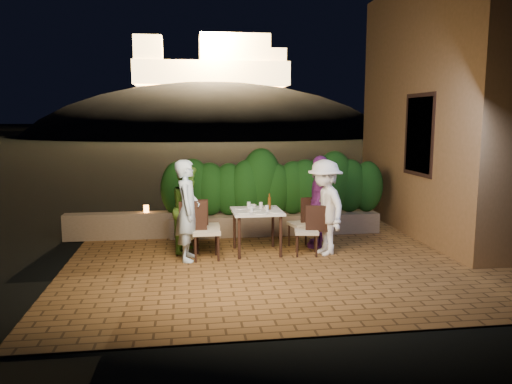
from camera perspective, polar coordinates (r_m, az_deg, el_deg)
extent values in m
plane|color=black|center=(7.92, 3.75, -8.70)|extent=(400.00, 400.00, 0.00)
cube|color=brown|center=(8.41, 3.05, -8.06)|extent=(7.00, 6.00, 0.15)
cube|color=olive|center=(10.73, 20.99, 8.90)|extent=(1.60, 5.00, 5.00)
cube|color=black|center=(9.93, 18.27, 6.23)|extent=(0.08, 1.00, 1.40)
cube|color=black|center=(9.93, 18.22, 6.23)|extent=(0.06, 1.15, 1.55)
cube|color=#7A664E|center=(10.09, 2.21, -3.64)|extent=(4.20, 0.55, 0.40)
cube|color=#7A664E|center=(10.00, -14.99, -3.74)|extent=(2.20, 0.30, 0.50)
ellipsoid|color=black|center=(67.80, -4.98, 3.10)|extent=(52.00, 40.00, 22.00)
cylinder|color=white|center=(8.28, -1.39, -2.40)|extent=(0.20, 0.20, 0.01)
cylinder|color=white|center=(8.70, -1.87, -1.87)|extent=(0.20, 0.20, 0.01)
cylinder|color=white|center=(8.35, 2.33, -2.30)|extent=(0.21, 0.21, 0.01)
cylinder|color=white|center=(8.82, 1.52, -1.72)|extent=(0.23, 0.23, 0.01)
cylinder|color=white|center=(8.53, -0.08, -2.06)|extent=(0.22, 0.22, 0.01)
cylinder|color=white|center=(8.27, 0.47, -2.40)|extent=(0.23, 0.23, 0.01)
cylinder|color=silver|center=(8.40, -0.54, -1.93)|extent=(0.06, 0.06, 0.10)
cylinder|color=silver|center=(8.73, -0.83, -1.49)|extent=(0.06, 0.06, 0.11)
cylinder|color=silver|center=(8.47, 1.26, -1.84)|extent=(0.06, 0.06, 0.10)
cylinder|color=silver|center=(8.71, 0.56, -1.51)|extent=(0.06, 0.06, 0.11)
imported|color=white|center=(8.85, -0.47, -1.59)|extent=(0.18, 0.18, 0.04)
imported|color=#C1E1F9|center=(8.18, -7.82, -2.10)|extent=(0.46, 0.64, 1.65)
imported|color=#72B839|center=(8.71, -7.69, -1.91)|extent=(0.72, 0.84, 1.52)
imported|color=white|center=(8.54, 7.84, -1.75)|extent=(0.82, 1.16, 1.62)
imported|color=#76297C|center=(9.02, 7.32, -1.09)|extent=(0.74, 1.05, 1.66)
cylinder|color=orange|center=(9.89, -12.44, -1.89)|extent=(0.10, 0.10, 0.14)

